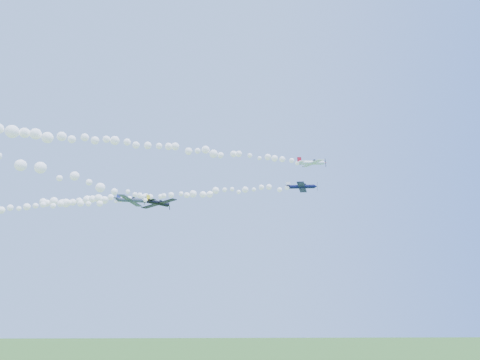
{
  "coord_description": "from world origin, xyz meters",
  "views": [
    {
      "loc": [
        0.91,
        -87.11,
        26.05
      ],
      "look_at": [
        2.52,
        -5.81,
        47.37
      ],
      "focal_mm": 30.0,
      "sensor_mm": 36.0,
      "label": 1
    }
  ],
  "objects_px": {
    "plane_white": "(312,163)",
    "plane_grey": "(131,200)",
    "plane_navy": "(302,187)",
    "plane_black": "(159,203)"
  },
  "relations": [
    {
      "from": "plane_grey",
      "to": "plane_white",
      "type": "bearing_deg",
      "value": 13.89
    },
    {
      "from": "plane_navy",
      "to": "plane_black",
      "type": "relative_size",
      "value": 1.13
    },
    {
      "from": "plane_black",
      "to": "plane_white",
      "type": "bearing_deg",
      "value": -42.83
    },
    {
      "from": "plane_white",
      "to": "plane_grey",
      "type": "relative_size",
      "value": 0.96
    },
    {
      "from": "plane_navy",
      "to": "plane_grey",
      "type": "relative_size",
      "value": 0.97
    },
    {
      "from": "plane_grey",
      "to": "plane_black",
      "type": "relative_size",
      "value": 1.15
    },
    {
      "from": "plane_white",
      "to": "plane_grey",
      "type": "xyz_separation_m",
      "value": [
        -39.29,
        2.45,
        -7.95
      ]
    },
    {
      "from": "plane_navy",
      "to": "plane_black",
      "type": "distance_m",
      "value": 33.21
    },
    {
      "from": "plane_navy",
      "to": "plane_black",
      "type": "height_order",
      "value": "plane_navy"
    },
    {
      "from": "plane_grey",
      "to": "plane_black",
      "type": "bearing_deg",
      "value": -39.92
    }
  ]
}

